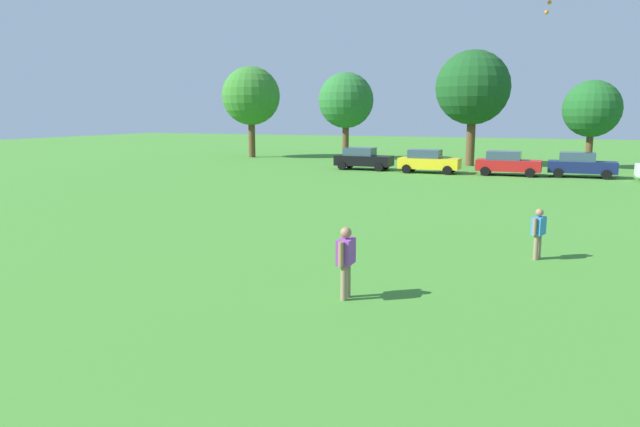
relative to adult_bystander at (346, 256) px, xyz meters
The scene contains 11 objects.
ground_plane 16.51m from the adult_bystander, 94.14° to the left, with size 160.00×160.00×0.00m, color #42842D.
adult_bystander is the anchor object (origin of this frame).
bystander_near_trees 6.95m from the adult_bystander, 55.37° to the left, with size 0.42×0.69×1.51m.
parked_car_black_0 32.08m from the adult_bystander, 107.52° to the left, with size 4.30×2.02×1.68m.
parked_car_yellow_1 30.33m from the adult_bystander, 98.51° to the left, with size 4.30×2.02×1.68m.
parked_car_red_2 30.34m from the adult_bystander, 88.17° to the left, with size 4.30×2.02×1.68m.
parked_car_navy_3 31.46m from the adult_bystander, 79.64° to the left, with size 4.30×2.02×1.68m.
tree_far_left 45.90m from the adult_bystander, 121.51° to the left, with size 5.62×5.62×8.76m.
tree_left 43.26m from the adult_bystander, 109.88° to the left, with size 5.17×5.17×8.06m.
tree_right 37.76m from the adult_bystander, 93.96° to the left, with size 5.99×5.99×9.33m.
tree_far_right 38.87m from the adult_bystander, 80.55° to the left, with size 4.36×4.36×6.80m.
Camera 1 is at (5.66, 1.12, 4.25)m, focal length 33.13 mm.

